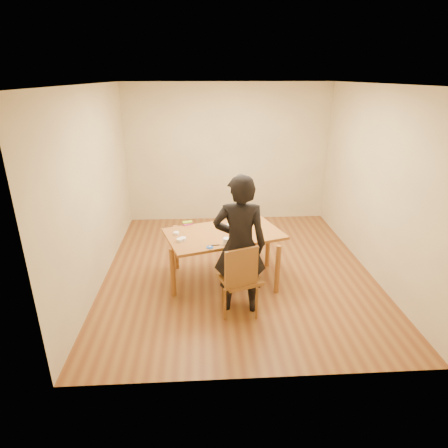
{
  "coord_description": "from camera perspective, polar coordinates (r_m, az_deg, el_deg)",
  "views": [
    {
      "loc": [
        -0.52,
        -5.12,
        2.81
      ],
      "look_at": [
        -0.23,
        -0.35,
        0.9
      ],
      "focal_mm": 30.0,
      "sensor_mm": 36.0,
      "label": 1
    }
  ],
  "objects": [
    {
      "name": "frosting_tub",
      "position": [
        4.88,
        0.42,
        -2.64
      ],
      "size": [
        0.1,
        0.1,
        0.09
      ],
      "primitive_type": "cylinder",
      "color": "white",
      "rests_on": "dining_table"
    },
    {
      "name": "dining_table",
      "position": [
        5.26,
        -0.03,
        -1.52
      ],
      "size": [
        1.78,
        1.37,
        0.04
      ],
      "primitive_type": "cube",
      "rotation": [
        0.0,
        0.0,
        0.31
      ],
      "color": "brown",
      "rests_on": "floor"
    },
    {
      "name": "frosting_dollop",
      "position": [
        4.8,
        -2.16,
        -3.43
      ],
      "size": [
        0.04,
        0.04,
        0.02
      ],
      "primitive_type": "ellipsoid",
      "color": "white",
      "rests_on": "frosting_lid"
    },
    {
      "name": "cake",
      "position": [
        5.32,
        1.47,
        -0.42
      ],
      "size": [
        0.2,
        0.2,
        0.06
      ],
      "primitive_type": "cylinder",
      "color": "white",
      "rests_on": "cake_plate"
    },
    {
      "name": "ramekin_green",
      "position": [
        5.02,
        -6.27,
        -2.29
      ],
      "size": [
        0.09,
        0.09,
        0.04
      ],
      "primitive_type": "cylinder",
      "color": "white",
      "rests_on": "dining_table"
    },
    {
      "name": "ramekin_multi",
      "position": [
        5.0,
        -6.76,
        -2.46
      ],
      "size": [
        0.09,
        0.09,
        0.04
      ],
      "primitive_type": "cylinder",
      "color": "white",
      "rests_on": "dining_table"
    },
    {
      "name": "spatula",
      "position": [
        4.86,
        -1.56,
        -3.26
      ],
      "size": [
        0.16,
        0.03,
        0.01
      ],
      "primitive_type": "cube",
      "rotation": [
        0.0,
        0.0,
        0.1
      ],
      "color": "black",
      "rests_on": "dining_table"
    },
    {
      "name": "candy_box_green",
      "position": [
        5.55,
        -5.6,
        0.26
      ],
      "size": [
        0.16,
        0.11,
        0.02
      ],
      "primitive_type": "cube",
      "rotation": [
        0.0,
        0.0,
        0.3
      ],
      "color": "green",
      "rests_on": "candy_box_pink"
    },
    {
      "name": "frosting_lid",
      "position": [
        4.81,
        -2.16,
        -3.57
      ],
      "size": [
        0.09,
        0.09,
        0.01
      ],
      "primitive_type": "cylinder",
      "color": "navy",
      "rests_on": "dining_table"
    },
    {
      "name": "cake_plate",
      "position": [
        5.33,
        1.46,
        -0.83
      ],
      "size": [
        0.26,
        0.26,
        0.02
      ],
      "primitive_type": "cylinder",
      "color": "#B3200B",
      "rests_on": "dining_table"
    },
    {
      "name": "dining_chair",
      "position": [
        4.7,
        2.38,
        -8.35
      ],
      "size": [
        0.58,
        0.58,
        0.04
      ],
      "primitive_type": "cube",
      "rotation": [
        0.0,
        0.0,
        0.34
      ],
      "color": "brown",
      "rests_on": "floor"
    },
    {
      "name": "ramekin_yellow",
      "position": [
        5.22,
        -7.28,
        -1.42
      ],
      "size": [
        0.08,
        0.08,
        0.04
      ],
      "primitive_type": "cylinder",
      "color": "white",
      "rests_on": "dining_table"
    },
    {
      "name": "person",
      "position": [
        4.54,
        2.41,
        -3.26
      ],
      "size": [
        0.69,
        0.48,
        1.78
      ],
      "primitive_type": "imported",
      "rotation": [
        0.0,
        0.0,
        3.05
      ],
      "color": "black",
      "rests_on": "floor"
    },
    {
      "name": "frosting_dome",
      "position": [
        5.3,
        1.47,
        0.03
      ],
      "size": [
        0.19,
        0.19,
        0.03
      ],
      "primitive_type": "ellipsoid",
      "color": "white",
      "rests_on": "cake"
    },
    {
      "name": "room_shell",
      "position": [
        5.67,
        1.92,
        6.86
      ],
      "size": [
        4.0,
        4.5,
        2.7
      ],
      "color": "brown",
      "rests_on": "ground"
    },
    {
      "name": "candy_box_pink",
      "position": [
        5.56,
        -5.55,
        0.03
      ],
      "size": [
        0.16,
        0.13,
        0.02
      ],
      "primitive_type": "cube",
      "rotation": [
        0.0,
        0.0,
        0.51
      ],
      "color": "#E836B8",
      "rests_on": "dining_table"
    }
  ]
}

